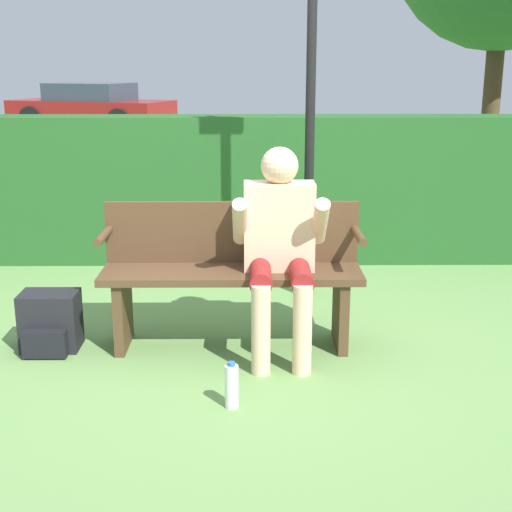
{
  "coord_description": "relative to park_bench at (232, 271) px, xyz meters",
  "views": [
    {
      "loc": [
        0.11,
        -4.21,
        1.74
      ],
      "look_at": [
        0.15,
        -0.1,
        0.62
      ],
      "focal_mm": 50.0,
      "sensor_mm": 36.0,
      "label": 1
    }
  ],
  "objects": [
    {
      "name": "backpack",
      "position": [
        -1.13,
        -0.1,
        -0.31
      ],
      "size": [
        0.35,
        0.32,
        0.36
      ],
      "color": "black",
      "rests_on": "ground"
    },
    {
      "name": "signpost",
      "position": [
        0.55,
        0.92,
        1.09
      ],
      "size": [
        0.36,
        0.09,
        2.77
      ],
      "color": "black",
      "rests_on": "ground"
    },
    {
      "name": "parked_car",
      "position": [
        -3.89,
        14.15,
        0.12
      ],
      "size": [
        4.36,
        2.92,
        1.22
      ],
      "rotation": [
        0.0,
        0.0,
        -0.36
      ],
      "color": "maroon",
      "rests_on": "ground"
    },
    {
      "name": "hedge_back",
      "position": [
        0.0,
        2.0,
        0.16
      ],
      "size": [
        12.0,
        0.44,
        1.29
      ],
      "color": "#235623",
      "rests_on": "ground"
    },
    {
      "name": "ground_plane",
      "position": [
        0.0,
        -0.06,
        -0.48
      ],
      "size": [
        40.0,
        40.0,
        0.0
      ],
      "primitive_type": "plane",
      "color": "#668E4C"
    },
    {
      "name": "park_bench",
      "position": [
        0.0,
        0.0,
        0.0
      ],
      "size": [
        1.6,
        0.42,
        0.89
      ],
      "color": "#513823",
      "rests_on": "ground"
    },
    {
      "name": "person_seated",
      "position": [
        0.29,
        -0.12,
        0.23
      ],
      "size": [
        0.56,
        0.63,
        1.25
      ],
      "color": "beige",
      "rests_on": "ground"
    },
    {
      "name": "water_bottle",
      "position": [
        0.02,
        -0.89,
        -0.36
      ],
      "size": [
        0.07,
        0.07,
        0.25
      ],
      "color": "white",
      "rests_on": "ground"
    }
  ]
}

